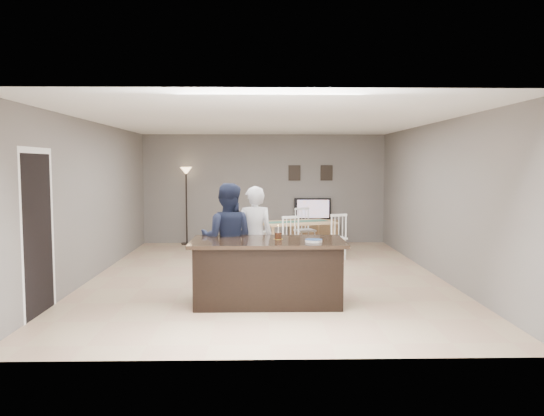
{
  "coord_description": "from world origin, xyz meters",
  "views": [
    {
      "loc": [
        -0.11,
        -9.18,
        1.96
      ],
      "look_at": [
        0.09,
        -0.3,
        1.23
      ],
      "focal_mm": 35.0,
      "sensor_mm": 36.0,
      "label": 1
    }
  ],
  "objects_px": {
    "dining_table": "(297,228)",
    "birthday_cake": "(278,236)",
    "tv_console": "(313,232)",
    "floor_lamp": "(186,184)",
    "kitchen_island": "(268,271)",
    "television": "(313,209)",
    "plate_stack": "(314,241)",
    "woman": "(254,238)",
    "man": "(227,239)"
  },
  "relations": [
    {
      "from": "woman",
      "to": "man",
      "type": "bearing_deg",
      "value": 31.92
    },
    {
      "from": "kitchen_island",
      "to": "woman",
      "type": "distance_m",
      "value": 0.94
    },
    {
      "from": "floor_lamp",
      "to": "dining_table",
      "type": "bearing_deg",
      "value": -33.13
    },
    {
      "from": "tv_console",
      "to": "birthday_cake",
      "type": "distance_m",
      "value": 5.63
    },
    {
      "from": "television",
      "to": "man",
      "type": "bearing_deg",
      "value": 70.49
    },
    {
      "from": "man",
      "to": "floor_lamp",
      "type": "height_order",
      "value": "floor_lamp"
    },
    {
      "from": "tv_console",
      "to": "plate_stack",
      "type": "bearing_deg",
      "value": -95.66
    },
    {
      "from": "television",
      "to": "birthday_cake",
      "type": "distance_m",
      "value": 5.66
    },
    {
      "from": "woman",
      "to": "floor_lamp",
      "type": "bearing_deg",
      "value": -73.9
    },
    {
      "from": "woman",
      "to": "man",
      "type": "xyz_separation_m",
      "value": [
        -0.41,
        -0.29,
        0.03
      ]
    },
    {
      "from": "woman",
      "to": "plate_stack",
      "type": "distance_m",
      "value": 1.34
    },
    {
      "from": "kitchen_island",
      "to": "tv_console",
      "type": "bearing_deg",
      "value": 77.84
    },
    {
      "from": "television",
      "to": "birthday_cake",
      "type": "height_order",
      "value": "television"
    },
    {
      "from": "birthday_cake",
      "to": "floor_lamp",
      "type": "height_order",
      "value": "floor_lamp"
    },
    {
      "from": "kitchen_island",
      "to": "television",
      "type": "distance_m",
      "value": 5.78
    },
    {
      "from": "kitchen_island",
      "to": "floor_lamp",
      "type": "bearing_deg",
      "value": 108.86
    },
    {
      "from": "kitchen_island",
      "to": "man",
      "type": "distance_m",
      "value": 0.9
    },
    {
      "from": "plate_stack",
      "to": "man",
      "type": "bearing_deg",
      "value": 148.12
    },
    {
      "from": "dining_table",
      "to": "kitchen_island",
      "type": "bearing_deg",
      "value": -121.23
    },
    {
      "from": "dining_table",
      "to": "plate_stack",
      "type": "bearing_deg",
      "value": -112.08
    },
    {
      "from": "television",
      "to": "plate_stack",
      "type": "height_order",
      "value": "television"
    },
    {
      "from": "birthday_cake",
      "to": "dining_table",
      "type": "xyz_separation_m",
      "value": [
        0.53,
        3.82,
        -0.34
      ]
    },
    {
      "from": "woman",
      "to": "man",
      "type": "distance_m",
      "value": 0.5
    },
    {
      "from": "dining_table",
      "to": "floor_lamp",
      "type": "height_order",
      "value": "floor_lamp"
    },
    {
      "from": "man",
      "to": "dining_table",
      "type": "bearing_deg",
      "value": -105.08
    },
    {
      "from": "plate_stack",
      "to": "tv_console",
      "type": "bearing_deg",
      "value": 84.34
    },
    {
      "from": "man",
      "to": "birthday_cake",
      "type": "distance_m",
      "value": 0.9
    },
    {
      "from": "woman",
      "to": "plate_stack",
      "type": "relative_size",
      "value": 6.78
    },
    {
      "from": "dining_table",
      "to": "birthday_cake",
      "type": "bearing_deg",
      "value": -119.21
    },
    {
      "from": "birthday_cake",
      "to": "plate_stack",
      "type": "height_order",
      "value": "birthday_cake"
    },
    {
      "from": "tv_console",
      "to": "floor_lamp",
      "type": "relative_size",
      "value": 0.63
    },
    {
      "from": "kitchen_island",
      "to": "man",
      "type": "xyz_separation_m",
      "value": [
        -0.6,
        0.55,
        0.39
      ]
    },
    {
      "from": "plate_stack",
      "to": "kitchen_island",
      "type": "bearing_deg",
      "value": 161.07
    },
    {
      "from": "man",
      "to": "dining_table",
      "type": "height_order",
      "value": "man"
    },
    {
      "from": "birthday_cake",
      "to": "plate_stack",
      "type": "xyz_separation_m",
      "value": [
        0.47,
        -0.29,
        -0.03
      ]
    },
    {
      "from": "floor_lamp",
      "to": "tv_console",
      "type": "bearing_deg",
      "value": -0.37
    },
    {
      "from": "kitchen_island",
      "to": "floor_lamp",
      "type": "relative_size",
      "value": 1.13
    },
    {
      "from": "tv_console",
      "to": "dining_table",
      "type": "height_order",
      "value": "dining_table"
    },
    {
      "from": "kitchen_island",
      "to": "floor_lamp",
      "type": "height_order",
      "value": "floor_lamp"
    },
    {
      "from": "dining_table",
      "to": "television",
      "type": "bearing_deg",
      "value": 52.08
    },
    {
      "from": "kitchen_island",
      "to": "television",
      "type": "bearing_deg",
      "value": 77.99
    },
    {
      "from": "tv_console",
      "to": "birthday_cake",
      "type": "bearing_deg",
      "value": -100.8
    },
    {
      "from": "man",
      "to": "birthday_cake",
      "type": "bearing_deg",
      "value": 153.99
    },
    {
      "from": "kitchen_island",
      "to": "birthday_cake",
      "type": "bearing_deg",
      "value": 27.54
    },
    {
      "from": "television",
      "to": "dining_table",
      "type": "distance_m",
      "value": 1.83
    },
    {
      "from": "tv_console",
      "to": "man",
      "type": "distance_m",
      "value": 5.36
    },
    {
      "from": "birthday_cake",
      "to": "floor_lamp",
      "type": "distance_m",
      "value": 5.91
    },
    {
      "from": "tv_console",
      "to": "birthday_cake",
      "type": "relative_size",
      "value": 5.86
    },
    {
      "from": "birthday_cake",
      "to": "floor_lamp",
      "type": "xyz_separation_m",
      "value": [
        -2.06,
        5.51,
        0.52
      ]
    },
    {
      "from": "dining_table",
      "to": "floor_lamp",
      "type": "relative_size",
      "value": 1.15
    }
  ]
}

